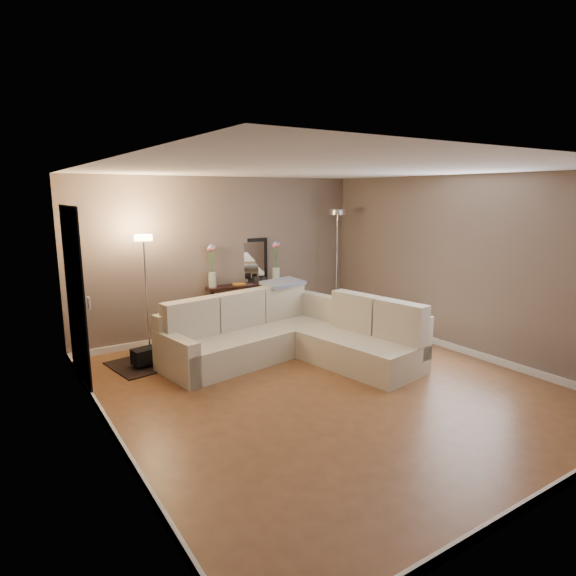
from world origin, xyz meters
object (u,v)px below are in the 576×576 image
console_table (241,306)px  floor_lamp_unlit (337,243)px  sectional_sofa (289,335)px  floor_lamp_lit (145,271)px

console_table → floor_lamp_unlit: floor_lamp_unlit is taller
sectional_sofa → console_table: (0.04, 1.54, 0.12)m
floor_lamp_lit → floor_lamp_unlit: size_ratio=0.86×
floor_lamp_lit → floor_lamp_unlit: (3.45, -0.03, 0.21)m
console_table → floor_lamp_unlit: 2.06m
sectional_sofa → floor_lamp_lit: bearing=142.5°
console_table → floor_lamp_lit: 1.86m
floor_lamp_unlit → console_table: bearing=169.6°
floor_lamp_unlit → floor_lamp_lit: bearing=179.5°
sectional_sofa → floor_lamp_unlit: floor_lamp_unlit is taller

